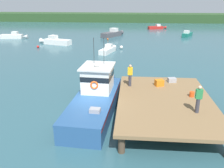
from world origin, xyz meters
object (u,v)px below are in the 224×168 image
object	(u,v)px
crate_single_far	(159,83)
moored_boat_far_left	(157,27)
moored_boat_near_channel	(13,36)
moored_boat_outer_mooring	(113,34)
deckhand_further_back	(198,99)
moored_boat_far_right	(187,34)
moored_boat_mid_harbor	(55,41)
mooring_buoy_outer	(108,39)
moored_boat_off_the_point	(108,50)
bait_bucket	(192,94)
crate_single_by_cleat	(172,80)
mooring_buoy_channel_marker	(52,39)
mooring_buoy_spare_mooring	(38,47)
deckhand_by_the_boat	(130,75)
main_fishing_boat	(96,96)
mooring_buoy_inshore	(121,47)

from	to	relation	value
crate_single_far	moored_boat_far_left	bearing A→B (deg)	85.06
moored_boat_near_channel	moored_boat_outer_mooring	size ratio (longest dim) A/B	0.87
deckhand_further_back	moored_boat_near_channel	size ratio (longest dim) A/B	0.32
moored_boat_far_right	moored_boat_mid_harbor	size ratio (longest dim) A/B	0.77
moored_boat_far_right	mooring_buoy_outer	world-z (taller)	moored_boat_far_right
crate_single_far	moored_boat_off_the_point	size ratio (longest dim) A/B	0.13
crate_single_far	bait_bucket	bearing A→B (deg)	-43.98
crate_single_by_cleat	moored_boat_near_channel	bearing A→B (deg)	134.71
bait_bucket	moored_boat_mid_harbor	xyz separation A→B (m)	(-16.49, 23.21, -0.88)
crate_single_by_cleat	crate_single_far	distance (m)	1.38
mooring_buoy_channel_marker	bait_bucket	bearing A→B (deg)	-55.70
moored_boat_off_the_point	moored_boat_far_left	size ratio (longest dim) A/B	0.98
moored_boat_off_the_point	moored_boat_far_left	world-z (taller)	moored_boat_far_left
moored_boat_off_the_point	mooring_buoy_spare_mooring	world-z (taller)	moored_boat_off_the_point
moored_boat_near_channel	moored_boat_far_right	distance (m)	32.97
deckhand_by_the_boat	bait_bucket	bearing A→B (deg)	-22.02
mooring_buoy_outer	moored_boat_mid_harbor	bearing A→B (deg)	-150.04
crate_single_far	moored_boat_far_right	size ratio (longest dim) A/B	0.14
main_fishing_boat	mooring_buoy_spare_mooring	distance (m)	23.42
mooring_buoy_channel_marker	main_fishing_boat	bearing A→B (deg)	-66.07
deckhand_further_back	moored_boat_far_right	distance (m)	36.34
moored_boat_off_the_point	moored_boat_far_left	bearing A→B (deg)	70.88
crate_single_by_cleat	moored_boat_mid_harbor	world-z (taller)	crate_single_by_cleat
crate_single_by_cleat	moored_boat_far_left	bearing A→B (deg)	86.40
bait_bucket	moored_boat_outer_mooring	bearing A→B (deg)	103.74
moored_boat_off_the_point	mooring_buoy_outer	distance (m)	9.98
crate_single_by_cleat	crate_single_far	world-z (taller)	crate_single_far
bait_bucket	moored_boat_far_left	xyz separation A→B (m)	(1.70, 44.00, -0.98)
deckhand_by_the_boat	mooring_buoy_channel_marker	world-z (taller)	deckhand_by_the_boat
mooring_buoy_spare_mooring	crate_single_by_cleat	bearing A→B (deg)	-44.92
moored_boat_mid_harbor	mooring_buoy_channel_marker	distance (m)	3.89
mooring_buoy_inshore	mooring_buoy_spare_mooring	xyz separation A→B (m)	(-12.66, -0.37, -0.06)
moored_boat_far_right	main_fishing_boat	bearing A→B (deg)	-111.13
deckhand_by_the_boat	moored_boat_near_channel	xyz separation A→B (m)	(-21.91, 26.48, -1.62)
moored_boat_mid_harbor	mooring_buoy_spare_mooring	xyz separation A→B (m)	(-1.78, -3.11, -0.31)
moored_boat_outer_mooring	crate_single_by_cleat	bearing A→B (deg)	-76.65
mooring_buoy_outer	deckhand_further_back	bearing A→B (deg)	-74.86
mooring_buoy_spare_mooring	mooring_buoy_outer	distance (m)	12.56
mooring_buoy_inshore	deckhand_by_the_boat	bearing A→B (deg)	-85.39
moored_boat_outer_mooring	moored_boat_off_the_point	bearing A→B (deg)	-87.85
main_fishing_boat	moored_boat_near_channel	xyz separation A→B (m)	(-19.66, 28.17, -0.57)
crate_single_far	moored_boat_outer_mooring	distance (m)	30.87
crate_single_far	moored_boat_far_left	world-z (taller)	crate_single_far
main_fishing_boat	crate_single_by_cleat	size ratio (longest dim) A/B	16.51
bait_bucket	moored_boat_mid_harbor	size ratio (longest dim) A/B	0.06
deckhand_by_the_boat	mooring_buoy_spare_mooring	world-z (taller)	deckhand_by_the_boat
moored_boat_far_right	moored_boat_near_channel	bearing A→B (deg)	-170.93
main_fishing_boat	crate_single_far	size ratio (longest dim) A/B	16.51
main_fishing_boat	crate_single_by_cleat	xyz separation A→B (m)	(5.46, 2.80, 0.36)
deckhand_further_back	mooring_buoy_channel_marker	world-z (taller)	deckhand_further_back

